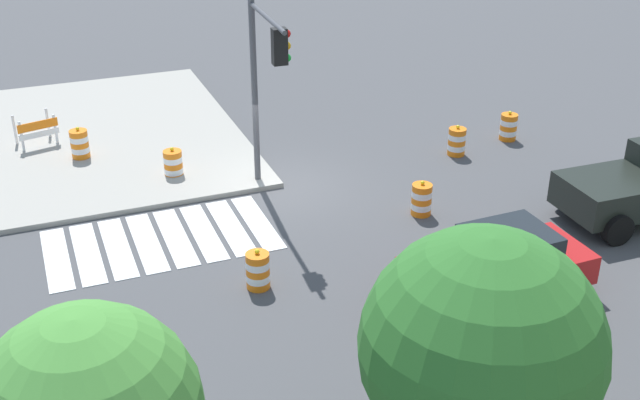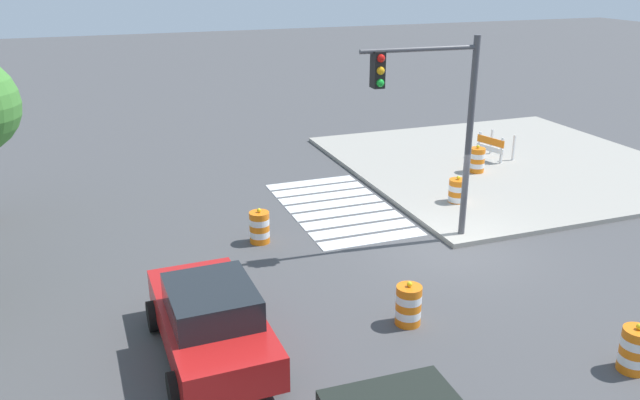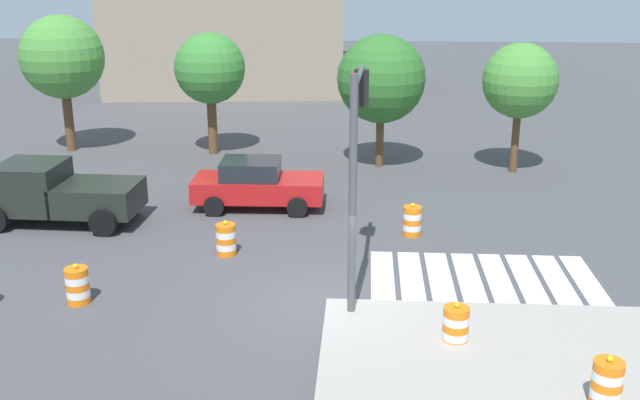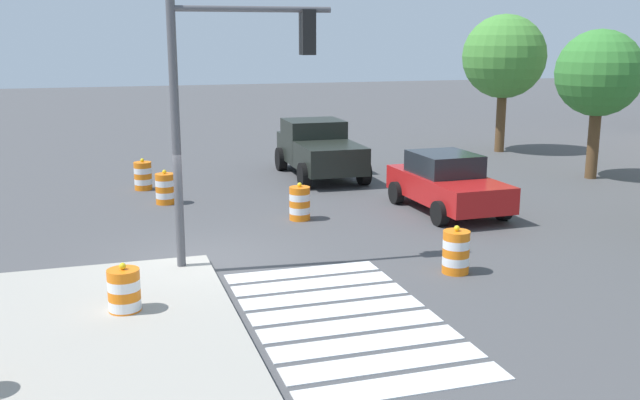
{
  "view_description": "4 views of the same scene",
  "coord_description": "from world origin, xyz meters",
  "px_view_note": "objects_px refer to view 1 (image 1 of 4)",
  "views": [
    {
      "loc": [
        6.74,
        20.07,
        10.24
      ],
      "look_at": [
        0.01,
        2.98,
        0.99
      ],
      "focal_mm": 44.6,
      "sensor_mm": 36.0,
      "label": 1
    },
    {
      "loc": [
        -13.75,
        8.97,
        7.42
      ],
      "look_at": [
        1.56,
        3.33,
        1.33
      ],
      "focal_mm": 36.05,
      "sensor_mm": 36.0,
      "label": 2
    },
    {
      "loc": [
        0.86,
        -16.27,
        7.96
      ],
      "look_at": [
        -0.34,
        2.88,
        1.7
      ],
      "focal_mm": 41.75,
      "sensor_mm": 36.0,
      "label": 3
    },
    {
      "loc": [
        15.2,
        -2.12,
        4.81
      ],
      "look_at": [
        1.57,
        2.13,
        1.58
      ],
      "focal_mm": 40.56,
      "sensor_mm": 36.0,
      "label": 4
    }
  ],
  "objects_px": {
    "traffic_barrel_median_near": "(422,199)",
    "traffic_barrel_median_far": "(173,165)",
    "traffic_barrel_on_sidewalk": "(80,144)",
    "street_tree_streetside_mid": "(481,348)",
    "traffic_light_pole": "(264,67)",
    "traffic_barrel_far_curb": "(457,142)",
    "sports_car": "(500,265)",
    "traffic_barrel_crosswalk_end": "(258,270)",
    "construction_barricade": "(37,129)",
    "traffic_barrel_near_corner": "(508,127)"
  },
  "relations": [
    {
      "from": "traffic_barrel_median_near",
      "to": "street_tree_streetside_mid",
      "type": "distance_m",
      "value": 11.05
    },
    {
      "from": "traffic_barrel_near_corner",
      "to": "street_tree_streetside_mid",
      "type": "distance_m",
      "value": 16.83
    },
    {
      "from": "traffic_barrel_near_corner",
      "to": "construction_barricade",
      "type": "distance_m",
      "value": 15.55
    },
    {
      "from": "sports_car",
      "to": "traffic_barrel_median_far",
      "type": "distance_m",
      "value": 10.63
    },
    {
      "from": "sports_car",
      "to": "traffic_barrel_on_sidewalk",
      "type": "xyz_separation_m",
      "value": [
        8.05,
        -11.36,
        -0.21
      ]
    },
    {
      "from": "traffic_barrel_far_curb",
      "to": "street_tree_streetside_mid",
      "type": "xyz_separation_m",
      "value": [
        7.43,
        12.93,
        3.04
      ]
    },
    {
      "from": "traffic_barrel_far_curb",
      "to": "traffic_light_pole",
      "type": "relative_size",
      "value": 0.19
    },
    {
      "from": "sports_car",
      "to": "street_tree_streetside_mid",
      "type": "distance_m",
      "value": 7.35
    },
    {
      "from": "traffic_barrel_median_far",
      "to": "traffic_barrel_on_sidewalk",
      "type": "height_order",
      "value": "traffic_barrel_on_sidewalk"
    },
    {
      "from": "traffic_barrel_far_curb",
      "to": "traffic_barrel_on_sidewalk",
      "type": "relative_size",
      "value": 1.0
    },
    {
      "from": "traffic_barrel_median_near",
      "to": "traffic_light_pole",
      "type": "distance_m",
      "value": 5.57
    },
    {
      "from": "traffic_barrel_median_far",
      "to": "construction_barricade",
      "type": "xyz_separation_m",
      "value": [
        3.63,
        -3.81,
        0.27
      ]
    },
    {
      "from": "traffic_barrel_far_curb",
      "to": "traffic_barrel_on_sidewalk",
      "type": "bearing_deg",
      "value": -18.86
    },
    {
      "from": "traffic_barrel_far_curb",
      "to": "traffic_light_pole",
      "type": "distance_m",
      "value": 7.53
    },
    {
      "from": "traffic_barrel_on_sidewalk",
      "to": "construction_barricade",
      "type": "relative_size",
      "value": 0.73
    },
    {
      "from": "traffic_barrel_median_near",
      "to": "traffic_barrel_on_sidewalk",
      "type": "bearing_deg",
      "value": -40.64
    },
    {
      "from": "construction_barricade",
      "to": "traffic_light_pole",
      "type": "xyz_separation_m",
      "value": [
        -5.86,
        6.18,
        3.19
      ]
    },
    {
      "from": "sports_car",
      "to": "traffic_barrel_on_sidewalk",
      "type": "distance_m",
      "value": 13.92
    },
    {
      "from": "sports_car",
      "to": "traffic_barrel_near_corner",
      "type": "height_order",
      "value": "sports_car"
    },
    {
      "from": "street_tree_streetside_mid",
      "to": "construction_barricade",
      "type": "bearing_deg",
      "value": -74.5
    },
    {
      "from": "traffic_barrel_median_far",
      "to": "construction_barricade",
      "type": "bearing_deg",
      "value": -46.36
    },
    {
      "from": "traffic_barrel_on_sidewalk",
      "to": "traffic_light_pole",
      "type": "xyz_separation_m",
      "value": [
        -4.68,
        4.7,
        3.31
      ]
    },
    {
      "from": "traffic_barrel_crosswalk_end",
      "to": "traffic_barrel_far_curb",
      "type": "bearing_deg",
      "value": -148.22
    },
    {
      "from": "traffic_light_pole",
      "to": "street_tree_streetside_mid",
      "type": "bearing_deg",
      "value": 86.29
    },
    {
      "from": "traffic_barrel_near_corner",
      "to": "traffic_barrel_crosswalk_end",
      "type": "xyz_separation_m",
      "value": [
        10.58,
        5.63,
        0.0
      ]
    },
    {
      "from": "traffic_barrel_on_sidewalk",
      "to": "street_tree_streetside_mid",
      "type": "xyz_separation_m",
      "value": [
        -3.9,
        16.8,
        2.89
      ]
    },
    {
      "from": "traffic_barrel_near_corner",
      "to": "traffic_barrel_far_curb",
      "type": "bearing_deg",
      "value": 12.03
    },
    {
      "from": "traffic_light_pole",
      "to": "construction_barricade",
      "type": "bearing_deg",
      "value": -46.56
    },
    {
      "from": "sports_car",
      "to": "traffic_barrel_crosswalk_end",
      "type": "distance_m",
      "value": 5.56
    },
    {
      "from": "traffic_barrel_median_far",
      "to": "traffic_light_pole",
      "type": "relative_size",
      "value": 0.19
    },
    {
      "from": "traffic_barrel_on_sidewalk",
      "to": "construction_barricade",
      "type": "xyz_separation_m",
      "value": [
        1.17,
        -1.48,
        0.12
      ]
    },
    {
      "from": "traffic_barrel_median_near",
      "to": "traffic_barrel_on_sidewalk",
      "type": "xyz_separation_m",
      "value": [
        8.32,
        -7.14,
        0.15
      ]
    },
    {
      "from": "traffic_barrel_near_corner",
      "to": "sports_car",
      "type": "bearing_deg",
      "value": 55.15
    },
    {
      "from": "traffic_barrel_median_near",
      "to": "street_tree_streetside_mid",
      "type": "height_order",
      "value": "street_tree_streetside_mid"
    },
    {
      "from": "sports_car",
      "to": "traffic_barrel_crosswalk_end",
      "type": "relative_size",
      "value": 4.26
    },
    {
      "from": "traffic_barrel_median_near",
      "to": "traffic_light_pole",
      "type": "xyz_separation_m",
      "value": [
        3.63,
        -2.43,
        3.46
      ]
    },
    {
      "from": "street_tree_streetside_mid",
      "to": "traffic_barrel_near_corner",
      "type": "bearing_deg",
      "value": -125.85
    },
    {
      "from": "traffic_barrel_crosswalk_end",
      "to": "traffic_light_pole",
      "type": "bearing_deg",
      "value": -111.12
    },
    {
      "from": "traffic_barrel_median_near",
      "to": "traffic_barrel_median_far",
      "type": "height_order",
      "value": "same"
    },
    {
      "from": "traffic_barrel_median_near",
      "to": "sports_car",
      "type": "bearing_deg",
      "value": 86.34
    },
    {
      "from": "traffic_barrel_median_far",
      "to": "traffic_barrel_crosswalk_end",
      "type": "bearing_deg",
      "value": 94.77
    },
    {
      "from": "construction_barricade",
      "to": "traffic_barrel_near_corner",
      "type": "bearing_deg",
      "value": 161.75
    },
    {
      "from": "sports_car",
      "to": "street_tree_streetside_mid",
      "type": "xyz_separation_m",
      "value": [
        4.14,
        5.45,
        2.68
      ]
    },
    {
      "from": "traffic_barrel_on_sidewalk",
      "to": "traffic_barrel_far_curb",
      "type": "bearing_deg",
      "value": 161.14
    },
    {
      "from": "traffic_barrel_median_far",
      "to": "traffic_barrel_far_curb",
      "type": "bearing_deg",
      "value": 170.11
    },
    {
      "from": "street_tree_streetside_mid",
      "to": "traffic_light_pole",
      "type": "bearing_deg",
      "value": -93.71
    },
    {
      "from": "traffic_barrel_median_near",
      "to": "traffic_barrel_median_far",
      "type": "distance_m",
      "value": 7.58
    },
    {
      "from": "traffic_barrel_median_near",
      "to": "traffic_barrel_median_far",
      "type": "bearing_deg",
      "value": -39.41
    },
    {
      "from": "traffic_barrel_crosswalk_end",
      "to": "construction_barricade",
      "type": "bearing_deg",
      "value": -68.25
    },
    {
      "from": "traffic_barrel_median_far",
      "to": "traffic_light_pole",
      "type": "height_order",
      "value": "traffic_light_pole"
    }
  ]
}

